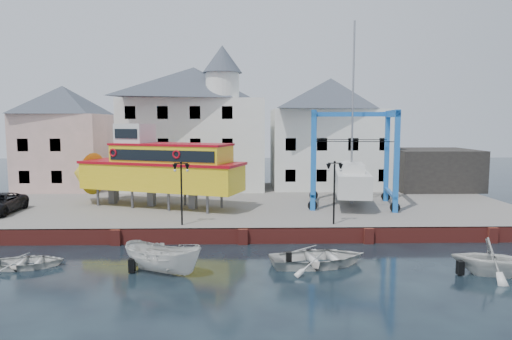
{
  "coord_description": "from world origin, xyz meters",
  "views": [
    {
      "loc": [
        0.15,
        -28.27,
        7.71
      ],
      "look_at": [
        1.0,
        7.0,
        4.0
      ],
      "focal_mm": 32.0,
      "sensor_mm": 36.0,
      "label": 1
    }
  ],
  "objects": [
    {
      "name": "shed_dark",
      "position": [
        19.0,
        17.0,
        3.0
      ],
      "size": [
        8.0,
        7.0,
        4.0
      ],
      "primitive_type": "cube",
      "color": "black",
      "rests_on": "hardstanding"
    },
    {
      "name": "quay_wall",
      "position": [
        -0.0,
        0.1,
        0.5
      ],
      "size": [
        44.0,
        0.47,
        1.0
      ],
      "color": "maroon",
      "rests_on": "ground"
    },
    {
      "name": "building_white_right",
      "position": [
        9.0,
        19.0,
        6.6
      ],
      "size": [
        12.0,
        8.0,
        11.2
      ],
      "color": "white",
      "rests_on": "hardstanding"
    },
    {
      "name": "motorboat_c",
      "position": [
        12.6,
        -6.18,
        0.0
      ],
      "size": [
        4.65,
        4.31,
        2.01
      ],
      "primitive_type": "imported",
      "rotation": [
        0.0,
        0.0,
        1.25
      ],
      "color": "silver",
      "rests_on": "ground"
    },
    {
      "name": "lamp_post_right",
      "position": [
        6.0,
        1.2,
        4.17
      ],
      "size": [
        1.12,
        0.32,
        4.2
      ],
      "color": "black",
      "rests_on": "hardstanding"
    },
    {
      "name": "motorboat_b",
      "position": [
        4.09,
        -4.4,
        0.0
      ],
      "size": [
        5.79,
        4.55,
        1.09
      ],
      "primitive_type": "imported",
      "rotation": [
        0.0,
        0.0,
        1.73
      ],
      "color": "silver",
      "rests_on": "ground"
    },
    {
      "name": "travel_lift",
      "position": [
        8.88,
        8.84,
        3.45
      ],
      "size": [
        7.63,
        10.0,
        14.69
      ],
      "rotation": [
        0.0,
        0.0,
        -0.16
      ],
      "color": "blue",
      "rests_on": "hardstanding"
    },
    {
      "name": "hardstanding",
      "position": [
        0.0,
        11.0,
        0.5
      ],
      "size": [
        44.0,
        22.0,
        1.0
      ],
      "primitive_type": "cube",
      "color": "slate",
      "rests_on": "ground"
    },
    {
      "name": "ground",
      "position": [
        0.0,
        0.0,
        0.0
      ],
      "size": [
        140.0,
        140.0,
        0.0
      ],
      "primitive_type": "plane",
      "color": "black",
      "rests_on": "ground"
    },
    {
      "name": "motorboat_d",
      "position": [
        -11.55,
        -4.35,
        0.0
      ],
      "size": [
        4.22,
        3.28,
        0.8
      ],
      "primitive_type": "imported",
      "rotation": [
        0.0,
        0.0,
        1.72
      ],
      "color": "silver",
      "rests_on": "ground"
    },
    {
      "name": "building_white_main",
      "position": [
        -4.87,
        18.39,
        7.34
      ],
      "size": [
        14.0,
        8.3,
        14.0
      ],
      "color": "white",
      "rests_on": "hardstanding"
    },
    {
      "name": "tour_boat",
      "position": [
        -7.33,
        8.04,
        4.11
      ],
      "size": [
        15.43,
        8.71,
        6.59
      ],
      "rotation": [
        0.0,
        0.0,
        -0.36
      ],
      "color": "#59595E",
      "rests_on": "hardstanding"
    },
    {
      "name": "lamp_post_left",
      "position": [
        -4.0,
        1.2,
        4.17
      ],
      "size": [
        1.12,
        0.32,
        4.2
      ],
      "color": "black",
      "rests_on": "hardstanding"
    },
    {
      "name": "building_pink",
      "position": [
        -18.0,
        18.0,
        6.15
      ],
      "size": [
        8.0,
        7.0,
        10.3
      ],
      "color": "#C09C90",
      "rests_on": "hardstanding"
    },
    {
      "name": "motorboat_a",
      "position": [
        -4.07,
        -5.4,
        0.0
      ],
      "size": [
        4.88,
        3.59,
        1.77
      ],
      "primitive_type": "imported",
      "rotation": [
        0.0,
        0.0,
        1.11
      ],
      "color": "silver",
      "rests_on": "ground"
    }
  ]
}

